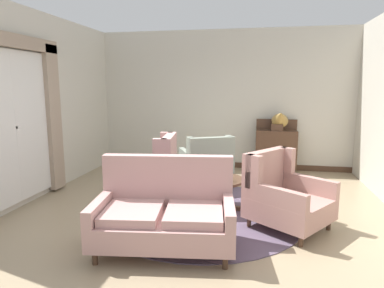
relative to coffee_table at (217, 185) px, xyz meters
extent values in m
plane|color=#9E896B|center=(-0.20, -0.54, -0.38)|extent=(9.18, 9.18, 0.00)
cube|color=beige|center=(-0.20, 2.74, 1.15)|extent=(5.79, 0.08, 3.04)
cube|color=beige|center=(-3.02, 0.45, 1.15)|extent=(0.08, 4.59, 3.04)
cube|color=#4C3323|center=(-0.20, 2.69, -0.32)|extent=(5.63, 0.03, 0.12)
cylinder|color=#5B4C60|center=(-0.20, -0.24, -0.37)|extent=(2.92, 2.92, 0.01)
cube|color=silver|center=(-2.96, -0.49, 0.85)|extent=(0.03, 1.41, 2.17)
cube|color=white|center=(-2.94, -0.49, 0.85)|extent=(0.02, 1.49, 2.25)
cube|color=white|center=(-2.94, -0.49, 0.85)|extent=(0.02, 0.04, 2.17)
cube|color=white|center=(-2.94, -0.49, 0.85)|extent=(0.02, 1.41, 0.04)
cube|color=tan|center=(-2.90, 0.39, 0.90)|extent=(0.10, 0.32, 2.47)
cube|color=tan|center=(-2.90, -0.49, 2.10)|extent=(0.10, 2.09, 0.20)
cylinder|color=#4C3323|center=(0.00, 0.00, 0.08)|extent=(0.80, 0.80, 0.04)
cylinder|color=#4C3323|center=(0.00, 0.00, -0.14)|extent=(0.10, 0.10, 0.39)
cube|color=#4C3323|center=(0.22, -0.02, -0.34)|extent=(0.29, 0.09, 0.07)
cube|color=#4C3323|center=(-0.11, 0.19, -0.34)|extent=(0.19, 0.27, 0.07)
cube|color=#4C3323|center=(-0.11, -0.19, -0.34)|extent=(0.19, 0.27, 0.07)
cylinder|color=beige|center=(-0.01, -0.06, 0.11)|extent=(0.08, 0.08, 0.02)
ellipsoid|color=beige|center=(-0.01, -0.06, 0.23)|extent=(0.15, 0.15, 0.21)
cylinder|color=beige|center=(-0.01, -0.06, 0.38)|extent=(0.07, 0.07, 0.10)
torus|color=beige|center=(-0.01, -0.06, 0.43)|extent=(0.13, 0.13, 0.02)
cube|color=tan|center=(-0.43, -1.42, -0.10)|extent=(1.65, 1.06, 0.26)
cube|color=tan|center=(-0.47, -1.06, 0.34)|extent=(1.56, 0.34, 0.62)
cube|color=tan|center=(-0.76, -1.51, 0.08)|extent=(0.70, 0.74, 0.10)
cube|color=tan|center=(-0.08, -1.42, 0.08)|extent=(0.70, 0.74, 0.10)
cube|color=tan|center=(-1.13, -1.57, 0.12)|extent=(0.21, 0.78, 0.19)
cube|color=tan|center=(0.30, -1.38, 0.12)|extent=(0.21, 0.78, 0.19)
cylinder|color=#4C3323|center=(-1.05, -1.86, -0.31)|extent=(0.06, 0.06, 0.14)
cylinder|color=#4C3323|center=(0.29, -1.68, -0.31)|extent=(0.06, 0.06, 0.14)
cylinder|color=#4C3323|center=(-1.14, -1.16, -0.31)|extent=(0.06, 0.06, 0.14)
cylinder|color=#4C3323|center=(0.20, -0.98, -0.31)|extent=(0.06, 0.06, 0.14)
cube|color=tan|center=(1.00, -0.54, -0.10)|extent=(1.24, 1.23, 0.28)
cube|color=tan|center=(0.69, -0.31, 0.32)|extent=(0.62, 0.77, 0.57)
cube|color=tan|center=(0.54, -0.67, 0.39)|extent=(0.22, 0.20, 0.43)
cube|color=tan|center=(0.99, -0.06, 0.39)|extent=(0.22, 0.20, 0.43)
cube|color=tan|center=(0.82, -0.87, 0.15)|extent=(0.71, 0.56, 0.22)
cube|color=tan|center=(1.27, -0.26, 0.15)|extent=(0.71, 0.56, 0.22)
cylinder|color=#4C3323|center=(1.10, -1.04, -0.31)|extent=(0.06, 0.06, 0.14)
cylinder|color=#4C3323|center=(1.51, -0.48, -0.31)|extent=(0.06, 0.06, 0.14)
cylinder|color=#4C3323|center=(0.50, -0.59, -0.31)|extent=(0.06, 0.06, 0.14)
cylinder|color=#4C3323|center=(0.91, -0.03, -0.31)|extent=(0.06, 0.06, 0.14)
cube|color=gray|center=(-0.37, 1.20, -0.08)|extent=(1.11, 1.13, 0.31)
cube|color=gray|center=(-0.21, 0.88, 0.33)|extent=(0.79, 0.49, 0.51)
cube|color=gray|center=(0.07, 1.11, 0.39)|extent=(0.18, 0.22, 0.39)
cube|color=gray|center=(-0.57, 0.80, 0.39)|extent=(0.18, 0.22, 0.39)
cube|color=gray|center=(-0.07, 1.40, 0.18)|extent=(0.42, 0.72, 0.21)
cube|color=gray|center=(-0.71, 1.08, 0.18)|extent=(0.42, 0.72, 0.21)
cylinder|color=#4C3323|center=(-0.23, 1.65, -0.31)|extent=(0.06, 0.06, 0.14)
cylinder|color=#4C3323|center=(-0.81, 1.36, -0.31)|extent=(0.06, 0.06, 0.14)
cylinder|color=#4C3323|center=(0.08, 1.03, -0.31)|extent=(0.06, 0.06, 0.14)
cylinder|color=#4C3323|center=(-0.51, 0.74, -0.31)|extent=(0.06, 0.06, 0.14)
cube|color=tan|center=(-1.13, 0.03, -0.10)|extent=(0.98, 0.88, 0.27)
cube|color=tan|center=(-0.75, 0.08, 0.38)|extent=(0.24, 0.79, 0.68)
cube|color=tan|center=(-0.89, 0.40, 0.46)|extent=(0.21, 0.12, 0.52)
cube|color=tan|center=(-0.80, -0.27, 0.46)|extent=(0.21, 0.12, 0.52)
cube|color=tan|center=(-1.22, 0.36, 0.15)|extent=(0.80, 0.20, 0.23)
cube|color=tan|center=(-1.13, -0.31, 0.15)|extent=(0.80, 0.20, 0.23)
cylinder|color=#4C3323|center=(-1.53, 0.29, -0.31)|extent=(0.06, 0.06, 0.14)
cylinder|color=#4C3323|center=(-1.45, -0.32, -0.31)|extent=(0.06, 0.06, 0.14)
cylinder|color=#4C3323|center=(-0.80, 0.38, -0.31)|extent=(0.06, 0.06, 0.14)
cylinder|color=#4C3323|center=(-0.73, -0.23, -0.31)|extent=(0.06, 0.06, 0.14)
cube|color=#4C3323|center=(0.96, 2.44, 0.13)|extent=(0.85, 0.34, 0.81)
cube|color=#4C3323|center=(0.96, 2.60, 0.64)|extent=(0.85, 0.04, 0.22)
cube|color=#4C3323|center=(0.58, 2.32, -0.33)|extent=(0.06, 0.06, 0.10)
cube|color=#4C3323|center=(1.34, 2.32, -0.33)|extent=(0.06, 0.06, 0.10)
cube|color=#4C3323|center=(0.58, 2.57, -0.33)|extent=(0.06, 0.06, 0.10)
cube|color=#4C3323|center=(1.34, 2.57, -0.33)|extent=(0.06, 0.06, 0.10)
cube|color=#4C3323|center=(0.96, 2.42, 0.60)|extent=(0.24, 0.24, 0.14)
cone|color=#B28942|center=(1.02, 2.34, 0.83)|extent=(0.35, 0.45, 0.46)
camera|label=1|loc=(0.58, -4.88, 1.47)|focal=31.76mm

